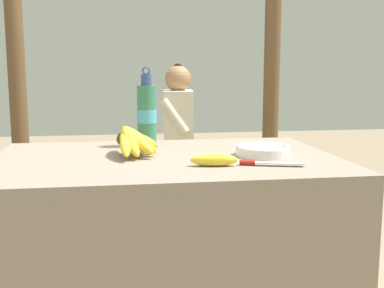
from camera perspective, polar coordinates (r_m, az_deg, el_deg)
The scene contains 11 objects.
market_counter at distance 1.99m, azimuth -3.08°, elevation -11.71°, with size 1.34×0.89×0.72m.
banana_bunch_ripe at distance 1.91m, azimuth -7.05°, elevation 0.49°, with size 0.19×0.30×0.14m.
serving_bowl at distance 1.94m, azimuth 8.40°, elevation -0.71°, with size 0.22×0.22×0.04m.
water_bottle at distance 2.14m, azimuth -5.39°, elevation 3.51°, with size 0.09×0.09×0.35m.
loose_banana_front at distance 1.71m, azimuth 2.62°, elevation -1.90°, with size 0.17×0.07×0.05m.
knife at distance 1.74m, azimuth 8.33°, elevation -2.24°, with size 0.23×0.08×0.02m.
wooden_bench at distance 3.44m, azimuth -4.58°, elevation -3.00°, with size 1.46×0.32×0.42m.
seated_vendor at distance 3.38m, azimuth -2.44°, elevation 1.58°, with size 0.42×0.41×1.10m.
banana_bunch_green at distance 3.40m, azimuth -10.89°, elevation -0.94°, with size 0.16×0.27×0.13m.
support_post_near at distance 3.76m, azimuth -20.31°, elevation 12.53°, with size 0.13×0.13×2.67m.
support_post_far at distance 3.88m, azimuth 9.54°, elevation 12.82°, with size 0.13×0.13×2.67m.
Camera 1 is at (-0.18, -1.86, 1.06)m, focal length 45.00 mm.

